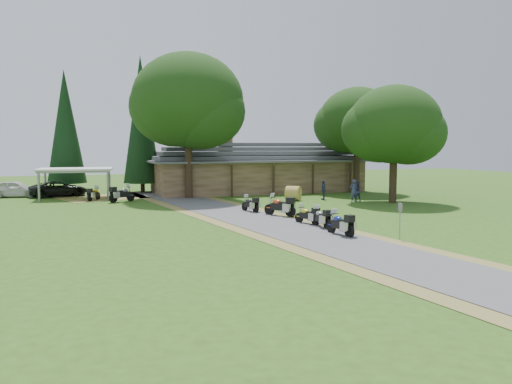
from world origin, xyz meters
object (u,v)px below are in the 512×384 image
object	(u,v)px
motorcycle_row_a	(340,223)
motorcycle_row_b	(321,217)
car_white_sedan	(15,187)
motorcycle_row_d	(280,205)
hay_bale	(293,193)
lodge	(257,167)
motorcycle_row_c	(307,214)
car_dark_suv	(59,185)
motorcycle_carport_a	(94,193)
carport	(76,183)
motorcycle_row_e	(250,203)
motorcycle_carport_b	(122,193)

from	to	relation	value
motorcycle_row_a	motorcycle_row_b	xyz separation A→B (m)	(0.23, 2.57, -0.04)
car_white_sedan	motorcycle_row_b	bearing A→B (deg)	-136.03
car_white_sedan	motorcycle_row_d	distance (m)	25.86
car_white_sedan	hay_bale	size ratio (longest dim) A/B	4.61
motorcycle_row_d	hay_bale	world-z (taller)	motorcycle_row_d
lodge	motorcycle_row_c	world-z (taller)	lodge
car_dark_suv	motorcycle_row_d	bearing A→B (deg)	-156.64
lodge	motorcycle_row_a	bearing A→B (deg)	-100.19
motorcycle_row_a	motorcycle_row_d	world-z (taller)	motorcycle_row_d
motorcycle_carport_a	carport	bearing A→B (deg)	60.08
motorcycle_row_a	hay_bale	distance (m)	16.23
motorcycle_row_d	motorcycle_row_e	world-z (taller)	motorcycle_row_d
lodge	carport	size ratio (longest dim) A/B	3.55
motorcycle_row_d	motorcycle_carport_b	world-z (taller)	motorcycle_carport_b
lodge	hay_bale	world-z (taller)	lodge
motorcycle_row_b	carport	bearing A→B (deg)	29.20
carport	motorcycle_carport_b	xyz separation A→B (m)	(3.49, -4.17, -0.59)
motorcycle_row_b	motorcycle_row_e	xyz separation A→B (m)	(-1.55, 7.57, -0.02)
motorcycle_carport_b	car_white_sedan	bearing A→B (deg)	109.74
motorcycle_row_c	motorcycle_carport_b	distance (m)	17.99
lodge	car_white_sedan	xyz separation A→B (m)	(-22.17, 1.71, -1.52)
motorcycle_row_b	motorcycle_row_e	size ratio (longest dim) A/B	1.03
motorcycle_carport_a	motorcycle_carport_b	distance (m)	2.80
motorcycle_carport_a	car_dark_suv	bearing A→B (deg)	61.64
lodge	car_dark_suv	xyz separation A→B (m)	(-18.53, 0.94, -1.42)
car_white_sedan	car_dark_suv	bearing A→B (deg)	-94.82
lodge	motorcycle_carport_b	distance (m)	14.72
motorcycle_row_d	motorcycle_carport_a	xyz separation A→B (m)	(-11.01, 13.75, -0.11)
lodge	carport	bearing A→B (deg)	-175.77
motorcycle_row_d	motorcycle_carport_a	size ratio (longest dim) A/B	1.19
motorcycle_row_b	car_white_sedan	bearing A→B (deg)	34.59
motorcycle_row_c	motorcycle_carport_a	world-z (taller)	motorcycle_carport_a
carport	car_white_sedan	bearing A→B (deg)	154.89
motorcycle_row_c	car_dark_suv	bearing A→B (deg)	11.71
hay_bale	motorcycle_row_c	bearing A→B (deg)	-110.27
hay_bale	car_dark_suv	bearing A→B (deg)	151.25
carport	motorcycle_row_b	world-z (taller)	carport
hay_bale	carport	bearing A→B (deg)	154.99
car_white_sedan	motorcycle_carport_a	distance (m)	8.38
motorcycle_row_c	motorcycle_carport_b	xyz separation A→B (m)	(-9.14, 15.49, 0.15)
car_dark_suv	motorcycle_carport_b	world-z (taller)	car_dark_suv
hay_bale	motorcycle_row_e	bearing A→B (deg)	-135.99
car_white_sedan	motorcycle_row_c	distance (m)	28.75
motorcycle_row_a	motorcycle_row_d	bearing A→B (deg)	-7.20
motorcycle_carport_b	motorcycle_carport_a	bearing A→B (deg)	108.41
carport	motorcycle_row_a	size ratio (longest dim) A/B	3.25
lodge	motorcycle_row_a	xyz separation A→B (m)	(-4.46, -24.81, -1.81)
carport	motorcycle_carport_a	distance (m)	2.80
motorcycle_row_d	motorcycle_carport_b	bearing A→B (deg)	3.52
motorcycle_row_a	motorcycle_row_b	bearing A→B (deg)	-13.89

